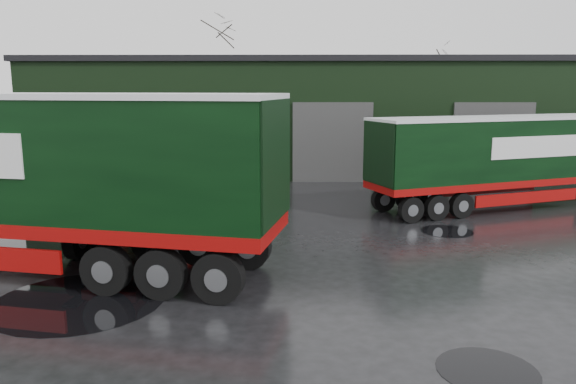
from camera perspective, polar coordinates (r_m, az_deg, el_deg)
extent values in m
plane|color=black|center=(14.98, 0.07, -7.81)|extent=(100.00, 100.00, 0.00)
cube|color=black|center=(34.31, 3.92, 7.67)|extent=(32.00, 12.00, 6.00)
cube|color=black|center=(34.29, 3.99, 12.93)|extent=(32.40, 12.40, 0.30)
cylinder|color=#070B9C|center=(19.70, -4.75, -2.89)|extent=(0.41, 0.41, 0.30)
cylinder|color=black|center=(13.66, -20.50, -10.34)|extent=(3.83, 3.83, 0.01)
cylinder|color=black|center=(19.49, 15.83, -3.86)|extent=(1.73, 1.73, 0.01)
cylinder|color=black|center=(18.14, -25.91, -5.60)|extent=(3.18, 3.18, 0.01)
cylinder|color=black|center=(10.54, 19.59, -16.69)|extent=(1.72, 1.72, 0.01)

